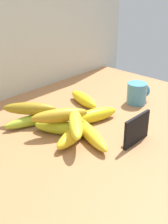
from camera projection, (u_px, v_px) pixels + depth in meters
counter_top at (87, 133)px, 91.02cm from camera, size 110.00×76.00×3.00cm
back_wall at (3, 9)px, 100.49cm from camera, size 130.00×2.00×70.00cm
chalkboard_sign at (136, 130)px, 81.52cm from camera, size 11.00×1.80×8.40cm
coffee_mug at (137, 93)px, 106.76cm from camera, size 8.58×7.08×7.66cm
banana_0 at (83, 99)px, 106.00cm from camera, size 8.20×15.97×4.05cm
banana_1 at (73, 135)px, 82.98cm from camera, size 16.43×7.64×4.04cm
banana_2 at (34, 120)px, 91.99cm from camera, size 19.21×8.82×3.49cm
banana_3 at (61, 128)px, 86.74cm from camera, size 11.53×16.13×4.09cm
banana_4 at (90, 133)px, 83.94cm from camera, size 11.65×20.38×3.90cm
banana_5 at (55, 124)px, 89.74cm from camera, size 3.67×19.29×3.27cm
banana_6 at (94, 116)px, 93.84cm from camera, size 17.06×9.09×4.26cm
banana_7 at (76, 123)px, 80.90cm from camera, size 14.35×15.14×3.79cm
banana_8 at (30, 109)px, 90.79cm from camera, size 13.59×15.00×3.84cm
banana_9 at (60, 115)px, 84.88cm from camera, size 16.27×12.02×4.04cm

